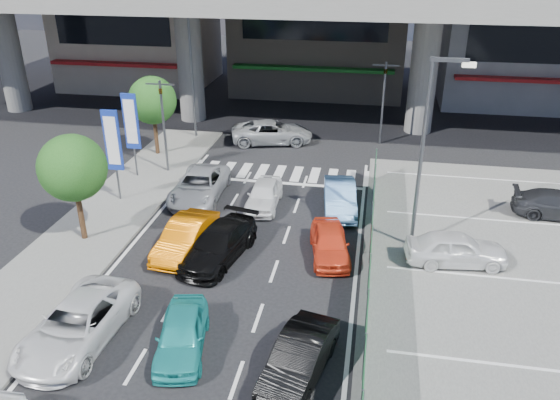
% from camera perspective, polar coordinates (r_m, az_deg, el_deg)
% --- Properties ---
extents(ground, '(120.00, 120.00, 0.00)m').
position_cam_1_polar(ground, '(19.72, -6.96, -11.63)').
color(ground, black).
rests_on(ground, ground).
extents(parking_lot, '(12.00, 28.00, 0.06)m').
position_cam_1_polar(parking_lot, '(21.49, 24.74, -10.56)').
color(parking_lot, '#5A5A57').
rests_on(parking_lot, ground).
extents(sidewalk_left, '(4.00, 30.00, 0.12)m').
position_cam_1_polar(sidewalk_left, '(25.35, -19.69, -3.83)').
color(sidewalk_left, '#5A5A57').
rests_on(sidewalk_left, ground).
extents(fence_run, '(0.16, 22.00, 1.80)m').
position_cam_1_polar(fence_run, '(19.33, 9.21, -9.36)').
color(fence_run, '#1C532E').
rests_on(fence_run, ground).
extents(building_west, '(12.00, 10.90, 13.00)m').
position_cam_1_polar(building_west, '(51.69, -14.73, 18.79)').
color(building_west, '#AC9F8B').
rests_on(building_west, ground).
extents(building_east, '(12.00, 10.90, 12.00)m').
position_cam_1_polar(building_east, '(48.52, 24.18, 16.48)').
color(building_east, gray).
rests_on(building_east, ground).
extents(traffic_light_left, '(1.60, 1.24, 5.20)m').
position_cam_1_polar(traffic_light_left, '(30.25, -12.25, 9.77)').
color(traffic_light_left, '#595B60').
rests_on(traffic_light_left, ground).
extents(traffic_light_right, '(1.60, 1.24, 5.20)m').
position_cam_1_polar(traffic_light_right, '(34.85, 10.87, 11.94)').
color(traffic_light_right, '#595B60').
rests_on(traffic_light_right, ground).
extents(street_lamp_right, '(1.65, 0.22, 8.00)m').
position_cam_1_polar(street_lamp_right, '(22.20, 15.18, 6.01)').
color(street_lamp_right, '#595B60').
rests_on(street_lamp_right, ground).
extents(street_lamp_left, '(1.65, 0.22, 8.00)m').
position_cam_1_polar(street_lamp_left, '(35.56, -8.97, 13.73)').
color(street_lamp_left, '#595B60').
rests_on(street_lamp_left, ground).
extents(signboard_near, '(0.80, 0.14, 4.70)m').
position_cam_1_polar(signboard_near, '(27.44, -17.07, 5.70)').
color(signboard_near, '#595B60').
rests_on(signboard_near, ground).
extents(signboard_far, '(0.80, 0.14, 4.70)m').
position_cam_1_polar(signboard_far, '(30.16, -15.28, 7.67)').
color(signboard_far, '#595B60').
rests_on(signboard_far, ground).
extents(tree_near, '(2.80, 2.80, 4.80)m').
position_cam_1_polar(tree_near, '(23.99, -20.85, 3.12)').
color(tree_near, '#382314').
rests_on(tree_near, ground).
extents(tree_far, '(2.80, 2.80, 4.80)m').
position_cam_1_polar(tree_far, '(33.22, -13.18, 10.09)').
color(tree_far, '#382314').
rests_on(tree_far, ground).
extents(sedan_white_mid_left, '(2.57, 5.09, 1.38)m').
position_cam_1_polar(sedan_white_mid_left, '(19.14, -20.38, -12.02)').
color(sedan_white_mid_left, white).
rests_on(sedan_white_mid_left, ground).
extents(taxi_teal_mid, '(2.16, 3.89, 1.25)m').
position_cam_1_polar(taxi_teal_mid, '(17.97, -10.24, -13.63)').
color(taxi_teal_mid, teal).
rests_on(taxi_teal_mid, ground).
extents(hatch_black_mid_right, '(2.17, 4.12, 1.29)m').
position_cam_1_polar(hatch_black_mid_right, '(16.84, 2.02, -16.21)').
color(hatch_black_mid_right, black).
rests_on(hatch_black_mid_right, ground).
extents(taxi_orange_left, '(1.85, 4.29, 1.37)m').
position_cam_1_polar(taxi_orange_left, '(23.09, -9.79, -3.81)').
color(taxi_orange_left, orange).
rests_on(taxi_orange_left, ground).
extents(sedan_black_mid, '(2.81, 4.90, 1.34)m').
position_cam_1_polar(sedan_black_mid, '(22.40, -6.44, -4.61)').
color(sedan_black_mid, black).
rests_on(sedan_black_mid, ground).
extents(taxi_orange_right, '(2.16, 3.91, 1.26)m').
position_cam_1_polar(taxi_orange_right, '(22.53, 5.22, -4.46)').
color(taxi_orange_right, '#EC401E').
rests_on(taxi_orange_right, ground).
extents(wagon_silver_front_left, '(2.47, 5.05, 1.38)m').
position_cam_1_polar(wagon_silver_front_left, '(27.71, -8.42, 1.48)').
color(wagon_silver_front_left, '#A6A8AE').
rests_on(wagon_silver_front_left, ground).
extents(sedan_white_front_mid, '(1.55, 3.71, 1.25)m').
position_cam_1_polar(sedan_white_front_mid, '(26.63, -1.68, 0.58)').
color(sedan_white_front_mid, white).
rests_on(sedan_white_front_mid, ground).
extents(kei_truck_front_right, '(1.96, 4.33, 1.38)m').
position_cam_1_polar(kei_truck_front_right, '(26.34, 6.27, 0.28)').
color(kei_truck_front_right, '#5282BA').
rests_on(kei_truck_front_right, ground).
extents(crossing_wagon_silver, '(5.59, 3.56, 1.44)m').
position_cam_1_polar(crossing_wagon_silver, '(35.27, -0.83, 7.11)').
color(crossing_wagon_silver, '#989C9F').
rests_on(crossing_wagon_silver, ground).
extents(parked_sedan_white, '(4.14, 2.05, 1.36)m').
position_cam_1_polar(parked_sedan_white, '(22.92, 17.93, -4.85)').
color(parked_sedan_white, silver).
rests_on(parked_sedan_white, parking_lot).
extents(parked_sedan_dgrey, '(4.39, 2.09, 1.24)m').
position_cam_1_polar(parked_sedan_dgrey, '(28.62, 27.25, -0.46)').
color(parked_sedan_dgrey, '#292A2E').
rests_on(parked_sedan_dgrey, parking_lot).
extents(traffic_cone, '(0.43, 0.43, 0.67)m').
position_cam_1_polar(traffic_cone, '(22.90, 13.51, -5.29)').
color(traffic_cone, red).
rests_on(traffic_cone, parking_lot).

